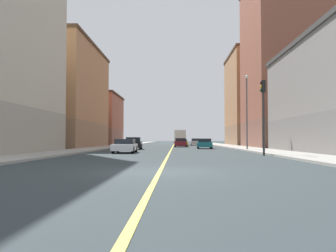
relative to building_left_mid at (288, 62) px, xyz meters
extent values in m
plane|color=#2D3639|center=(-16.52, -37.32, -12.21)|extent=(400.00, 400.00, 0.00)
cube|color=#9E9B93|center=(-7.28, 11.68, -12.13)|extent=(3.50, 168.00, 0.15)
cube|color=#9E9B93|center=(-25.75, 11.68, -12.13)|extent=(3.50, 168.00, 0.15)
cube|color=#E5D14C|center=(-16.52, 11.68, -12.20)|extent=(0.16, 154.00, 0.01)
cube|color=brown|center=(0.00, 0.00, -10.32)|extent=(11.07, 14.58, 3.78)
cube|color=#93513D|center=(0.00, 0.00, 1.68)|extent=(11.07, 14.58, 20.21)
cube|color=#8F6B4F|center=(0.00, 18.51, -10.30)|extent=(11.07, 16.14, 3.81)
cube|color=#A8754C|center=(0.00, 18.51, -1.63)|extent=(11.07, 16.14, 13.53)
cube|color=#4B3422|center=(0.00, 18.51, 5.33)|extent=(11.37, 16.44, 0.40)
cube|color=#8F6B4F|center=(-33.04, -0.29, -10.43)|extent=(11.07, 19.66, 3.56)
cube|color=#A8754C|center=(-33.04, -0.29, -3.31)|extent=(11.07, 19.66, 10.67)
cube|color=#4B3422|center=(-33.04, -0.29, 2.22)|extent=(11.37, 19.96, 0.40)
cube|color=brown|center=(-33.04, 19.75, -10.62)|extent=(11.07, 14.00, 3.17)
cube|color=#93513D|center=(-33.04, 19.75, -5.79)|extent=(11.07, 14.00, 6.49)
cube|color=#42241B|center=(-33.04, 19.75, -2.35)|extent=(11.37, 14.30, 0.40)
cylinder|color=#2D2D2D|center=(-9.43, -24.22, -9.86)|extent=(0.16, 0.16, 4.69)
cube|color=black|center=(-9.43, -24.22, -7.07)|extent=(0.28, 0.32, 0.90)
sphere|color=#320404|center=(-9.59, -24.22, -6.80)|extent=(0.20, 0.20, 0.20)
sphere|color=orange|center=(-9.59, -24.22, -7.08)|extent=(0.20, 0.20, 0.20)
sphere|color=black|center=(-9.59, -24.22, -7.36)|extent=(0.20, 0.20, 0.20)
cylinder|color=#4C4C51|center=(-8.43, -12.86, -8.28)|extent=(0.14, 0.14, 7.55)
sphere|color=#EAEACC|center=(-8.43, -12.86, -4.35)|extent=(0.36, 0.36, 0.36)
cube|color=white|center=(-20.45, -19.34, -11.71)|extent=(1.88, 4.33, 0.56)
cube|color=black|center=(-20.45, -19.34, -11.20)|extent=(1.63, 1.96, 0.44)
cylinder|color=black|center=(-21.30, -18.01, -11.89)|extent=(0.23, 0.64, 0.64)
cylinder|color=black|center=(-19.64, -17.99, -11.89)|extent=(0.23, 0.64, 0.64)
cylinder|color=black|center=(-21.27, -20.69, -11.89)|extent=(0.23, 0.64, 0.64)
cylinder|color=black|center=(-19.60, -20.66, -11.89)|extent=(0.23, 0.64, 0.64)
cube|color=gold|center=(-14.92, 11.13, -11.71)|extent=(1.88, 4.20, 0.56)
cube|color=black|center=(-14.93, 11.30, -11.22)|extent=(1.59, 2.06, 0.41)
cylinder|color=black|center=(-15.75, 12.38, -11.89)|extent=(0.25, 0.65, 0.64)
cylinder|color=black|center=(-14.20, 12.44, -11.89)|extent=(0.25, 0.65, 0.64)
cylinder|color=black|center=(-15.64, 9.82, -11.89)|extent=(0.25, 0.65, 0.64)
cylinder|color=black|center=(-14.09, 9.88, -11.89)|extent=(0.25, 0.65, 0.64)
cube|color=maroon|center=(-15.27, 4.07, -11.66)|extent=(1.89, 4.50, 0.66)
cube|color=black|center=(-15.27, 4.26, -11.09)|extent=(1.62, 2.14, 0.47)
cylinder|color=black|center=(-16.06, 5.48, -11.89)|extent=(0.23, 0.64, 0.64)
cylinder|color=black|center=(-14.43, 5.44, -11.89)|extent=(0.23, 0.64, 0.64)
cylinder|color=black|center=(-16.12, 2.71, -11.89)|extent=(0.23, 0.64, 0.64)
cylinder|color=black|center=(-14.49, 2.67, -11.89)|extent=(0.23, 0.64, 0.64)
cube|color=#196670|center=(-12.35, -5.36, -11.67)|extent=(1.99, 4.14, 0.62)
cube|color=black|center=(-12.36, -5.46, -11.14)|extent=(1.68, 2.11, 0.44)
cylinder|color=black|center=(-13.12, -4.07, -11.89)|extent=(0.25, 0.65, 0.64)
cylinder|color=black|center=(-11.47, -4.14, -11.89)|extent=(0.25, 0.65, 0.64)
cylinder|color=black|center=(-13.24, -6.58, -11.89)|extent=(0.25, 0.65, 0.64)
cylinder|color=black|center=(-11.59, -6.65, -11.89)|extent=(0.25, 0.65, 0.64)
cube|color=black|center=(-21.01, -8.43, -11.64)|extent=(2.07, 4.02, 0.70)
cube|color=black|center=(-21.01, -8.52, -11.03)|extent=(1.74, 1.95, 0.52)
cylinder|color=black|center=(-21.93, -7.26, -11.89)|extent=(0.25, 0.65, 0.64)
cylinder|color=black|center=(-20.22, -7.17, -11.89)|extent=(0.25, 0.65, 0.64)
cylinder|color=black|center=(-21.81, -9.69, -11.89)|extent=(0.25, 0.65, 0.64)
cylinder|color=black|center=(-20.10, -9.61, -11.89)|extent=(0.25, 0.65, 0.64)
cube|color=silver|center=(-12.32, 16.18, -11.66)|extent=(1.90, 4.57, 0.66)
cube|color=black|center=(-12.32, 16.24, -11.11)|extent=(1.62, 2.36, 0.44)
cylinder|color=black|center=(-13.09, 17.60, -11.89)|extent=(0.24, 0.65, 0.64)
cylinder|color=black|center=(-11.48, 17.56, -11.89)|extent=(0.24, 0.65, 0.64)
cylinder|color=black|center=(-13.17, 14.81, -11.89)|extent=(0.24, 0.65, 0.64)
cylinder|color=black|center=(-11.56, 14.76, -11.89)|extent=(0.24, 0.65, 0.64)
cube|color=beige|center=(-15.18, 27.45, -10.83)|extent=(2.32, 2.20, 2.05)
cube|color=silver|center=(-15.18, 23.28, -10.47)|extent=(2.32, 5.19, 2.57)
cylinder|color=black|center=(-16.24, 27.05, -11.76)|extent=(0.30, 0.90, 0.90)
cylinder|color=black|center=(-14.12, 27.05, -11.76)|extent=(0.30, 0.90, 0.90)
cylinder|color=black|center=(-16.24, 22.17, -11.76)|extent=(0.30, 0.90, 0.90)
cylinder|color=black|center=(-14.12, 22.17, -11.76)|extent=(0.30, 0.90, 0.90)
camera|label=1|loc=(-15.88, -50.77, -10.97)|focal=38.15mm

